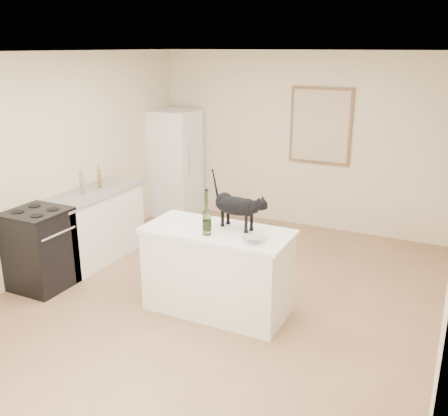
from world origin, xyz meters
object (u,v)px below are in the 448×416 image
Objects in this scene: stove at (40,250)px; glass_bowl at (255,240)px; wine_bottle at (207,215)px; black_cat at (236,208)px; fridge at (175,163)px.

glass_bowl reaches higher than stove.
stove is at bearing -173.36° from wine_bottle.
wine_bottle is at bearing -108.42° from black_cat.
fridge is at bearing 90.00° from stove.
fridge is 3.70m from glass_bowl.
stove is 2.14m from wine_bottle.
stove is 1.50× the size of black_cat.
black_cat is at bearing -47.81° from fridge.
wine_bottle is (2.02, -2.71, 0.25)m from fridge.
black_cat is 1.48× the size of wine_bottle.
wine_bottle is (-0.18, -0.29, -0.01)m from black_cat.
wine_bottle is at bearing -53.34° from fridge.
fridge is 3.39m from wine_bottle.
wine_bottle is at bearing 6.64° from stove.
stove is 2.36m from black_cat.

